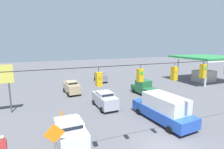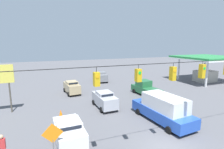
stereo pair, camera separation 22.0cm
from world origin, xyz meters
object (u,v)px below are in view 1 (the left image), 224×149
at_px(sedan_silver_withflow_mid, 105,99).
at_px(work_zone_sign, 55,137).
at_px(traffic_cone_nearest, 69,137).
at_px(gas_station, 205,63).
at_px(sedan_tan_withflow_far, 72,87).
at_px(sedan_grey_oncoming_deep, 101,77).
at_px(traffic_cone_second, 65,124).
at_px(overhead_signal_span, 175,87).
at_px(pedestrian, 3,149).
at_px(box_truck_blue_crossing_near, 163,108).
at_px(sedan_white_parked_shoulder, 70,133).
at_px(pickup_truck_green_oncoming_far, 145,88).
at_px(traffic_cone_third, 61,113).

bearing_deg(sedan_silver_withflow_mid, work_zone_sign, 53.02).
height_order(traffic_cone_nearest, gas_station, gas_station).
relative_size(gas_station, work_zone_sign, 3.74).
relative_size(traffic_cone_nearest, work_zone_sign, 0.25).
relative_size(sedan_tan_withflow_far, sedan_grey_oncoming_deep, 1.00).
bearing_deg(traffic_cone_second, overhead_signal_span, 137.13).
height_order(overhead_signal_span, sedan_tan_withflow_far, overhead_signal_span).
bearing_deg(pedestrian, box_truck_blue_crossing_near, -175.68).
relative_size(sedan_silver_withflow_mid, pedestrian, 2.32).
relative_size(sedan_silver_withflow_mid, sedan_white_parked_shoulder, 1.07).
xyz_separation_m(sedan_tan_withflow_far, sedan_white_parked_shoulder, (2.46, 13.86, 0.03)).
bearing_deg(pickup_truck_green_oncoming_far, traffic_cone_second, 25.34).
height_order(sedan_silver_withflow_mid, work_zone_sign, work_zone_sign).
distance_m(sedan_silver_withflow_mid, traffic_cone_third, 5.19).
bearing_deg(traffic_cone_second, work_zone_sign, 76.83).
height_order(overhead_signal_span, pickup_truck_green_oncoming_far, overhead_signal_span).
distance_m(box_truck_blue_crossing_near, traffic_cone_third, 10.47).
xyz_separation_m(sedan_white_parked_shoulder, gas_station, (-28.52, -12.44, 2.68)).
relative_size(sedan_silver_withflow_mid, traffic_cone_third, 6.17).
relative_size(overhead_signal_span, pickup_truck_green_oncoming_far, 4.47).
bearing_deg(work_zone_sign, sedan_silver_withflow_mid, -126.98).
height_order(overhead_signal_span, traffic_cone_nearest, overhead_signal_span).
xyz_separation_m(sedan_silver_withflow_mid, gas_station, (-23.44, -6.01, 2.69)).
bearing_deg(pedestrian, sedan_grey_oncoming_deep, -123.52).
height_order(sedan_grey_oncoming_deep, traffic_cone_third, sedan_grey_oncoming_deep).
bearing_deg(box_truck_blue_crossing_near, sedan_tan_withflow_far, -63.14).
xyz_separation_m(traffic_cone_third, pedestrian, (4.22, 6.05, 0.60)).
bearing_deg(sedan_white_parked_shoulder, work_zone_sign, 57.81).
distance_m(pickup_truck_green_oncoming_far, work_zone_sign, 17.56).
bearing_deg(traffic_cone_nearest, box_truck_blue_crossing_near, -179.49).
relative_size(traffic_cone_third, work_zone_sign, 0.25).
distance_m(sedan_silver_withflow_mid, box_truck_blue_crossing_near, 6.94).
relative_size(pickup_truck_green_oncoming_far, pedestrian, 2.82).
bearing_deg(gas_station, work_zone_sign, 25.79).
height_order(box_truck_blue_crossing_near, gas_station, gas_station).
relative_size(sedan_silver_withflow_mid, traffic_cone_nearest, 6.17).
xyz_separation_m(box_truck_blue_crossing_near, pedestrian, (13.34, 1.01, -0.36)).
bearing_deg(work_zone_sign, traffic_cone_nearest, -114.33).
height_order(traffic_cone_third, gas_station, gas_station).
xyz_separation_m(traffic_cone_nearest, traffic_cone_third, (0.00, -5.13, 0.00)).
relative_size(sedan_grey_oncoming_deep, traffic_cone_second, 5.96).
bearing_deg(work_zone_sign, sedan_tan_withflow_far, -103.12).
bearing_deg(box_truck_blue_crossing_near, overhead_signal_span, 59.12).
bearing_deg(gas_station, sedan_tan_withflow_far, -3.13).
distance_m(sedan_white_parked_shoulder, box_truck_blue_crossing_near, 9.13).
bearing_deg(pickup_truck_green_oncoming_far, traffic_cone_third, 14.46).
bearing_deg(traffic_cone_second, box_truck_blue_crossing_near, 165.52).
bearing_deg(box_truck_blue_crossing_near, sedan_white_parked_shoulder, 4.87).
distance_m(sedan_white_parked_shoulder, traffic_cone_second, 3.20).
distance_m(traffic_cone_third, gas_station, 29.50).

